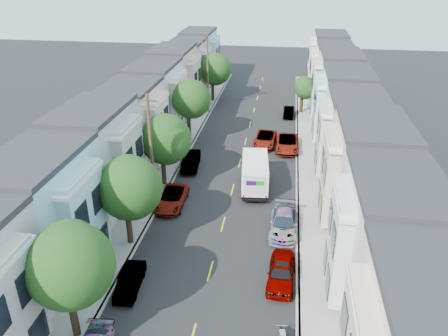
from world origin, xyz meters
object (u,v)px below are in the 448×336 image
Objects in this scene: parked_right_a at (281,272)px; parked_right_d at (289,112)px; tree_a at (69,266)px; tree_far_r at (305,88)px; parked_left_c at (172,199)px; parked_left_d at (191,161)px; utility_pole_far at (208,76)px; fedex_truck at (255,172)px; tree_c at (165,140)px; tree_b at (129,188)px; tree_d at (191,99)px; utility_pole_near at (151,153)px; parked_left_b at (130,281)px; parked_right_b at (284,223)px; parked_right_c at (287,144)px; tree_e at (215,69)px; lead_sedan at (265,139)px.

parked_right_a is 1.25× the size of parked_right_d.
tree_a is 44.61m from tree_far_r.
parked_left_d is at bearing 89.04° from parked_left_c.
parked_left_c is at bearing -95.43° from parked_left_d.
utility_pole_far is 1.61× the size of fedex_truck.
tree_c is 1.89× the size of parked_right_d.
tree_b reaches higher than parked_left_d.
parked_right_d is at bearing 62.87° from tree_c.
utility_pole_far is at bearing 89.99° from tree_d.
utility_pole_near is at bearing 89.99° from tree_a.
tree_far_r reaches higher than parked_right_d.
parked_left_b is (1.40, -25.63, -4.55)m from tree_d.
utility_pole_far is (0.00, 40.78, 0.08)m from tree_a.
tree_a reaches higher than tree_c.
tree_far_r is 0.83× the size of fedex_truck.
parked_left_b is 10.04m from parked_right_a.
tree_b reaches higher than fedex_truck.
fedex_truck is at bearing 113.94° from parked_right_b.
parked_left_b is (-6.91, -15.16, -1.03)m from fedex_truck.
tree_far_r reaches higher than parked_right_b.
fedex_truck reaches higher than parked_left_b.
parked_right_c reaches higher than parked_left_c.
tree_e reaches higher than parked_right_b.
lead_sedan is 1.02× the size of parked_right_b.
utility_pole_near is at bearing -105.20° from parked_left_d.
parked_left_d is at bearing 123.39° from parked_right_a.
tree_far_r is 1.37× the size of parked_right_d.
tree_b reaches higher than parked_right_d.
tree_far_r is 1.09× the size of parked_right_a.
tree_d reaches higher than parked_right_d.
parked_right_a is at bearing -91.07° from parked_right_c.
tree_e is at bearing 91.62° from parked_left_c.
tree_a is 1.00× the size of tree_d.
tree_a is at bearing -96.25° from parked_left_c.
lead_sedan is 1.10× the size of parked_right_a.
tree_a reaches higher than tree_far_r.
tree_e reaches higher than parked_left_b.
tree_far_r is at bearing 68.77° from parked_left_b.
tree_a is 15.82m from parked_left_c.
parked_left_d is (-7.22, -7.17, 0.04)m from lead_sedan.
fedex_truck is at bearing -101.93° from tree_far_r.
utility_pole_far is at bearing 132.66° from parked_right_c.
fedex_truck is (8.31, 0.61, -3.03)m from tree_c.
parked_right_a is 0.86× the size of parked_right_c.
tree_b is 1.16× the size of fedex_truck.
fedex_truck is at bearing -68.73° from utility_pole_far.
tree_b is 33.71m from parked_right_d.
utility_pole_near is at bearing 146.00° from parked_right_a.
utility_pole_far reaches higher than parked_left_c.
parked_left_d is (-6.91, 3.47, -0.90)m from fedex_truck.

